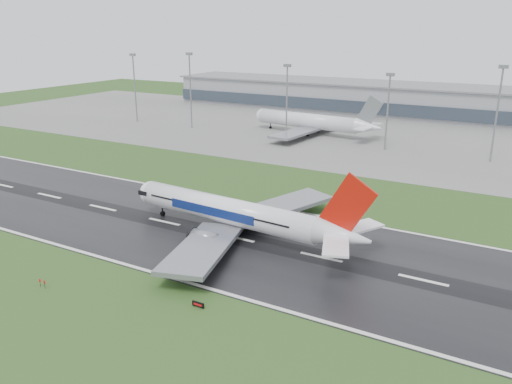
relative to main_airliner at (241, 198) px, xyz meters
The scene contains 12 objects.
ground 22.32m from the main_airliner, behind, with size 520.00×520.00×0.00m, color #254519.
runway 22.30m from the main_airliner, behind, with size 400.00×45.00×0.10m, color black.
apron 125.44m from the main_airliner, 99.40° to the left, with size 400.00×130.00×0.08m, color slate.
terminal 184.59m from the main_airliner, 96.36° to the left, with size 240.00×36.00×15.00m, color gray.
main_airliner is the anchor object (origin of this frame).
parked_airliner 116.44m from the main_airliner, 105.86° to the left, with size 60.74×56.55×17.80m, color silver, non-canonical shape.
runway_sign 31.99m from the main_airliner, 72.42° to the right, with size 2.30×0.26×1.04m, color black, non-canonical shape.
floodmast_0 154.14m from the main_airliner, 140.26° to the left, with size 0.64×0.64×31.05m, color gray.
floodmast_1 130.65m from the main_airliner, 131.00° to the left, with size 0.64×0.64×32.25m, color gray.
floodmast_2 105.51m from the main_airliner, 110.87° to the left, with size 0.64×0.64×28.89m, color gray.
floodmast_3 98.63m from the main_airliner, 87.80° to the left, with size 0.64×0.64×27.12m, color gray.
floodmast_4 106.64m from the main_airliner, 67.68° to the left, with size 0.64×0.64×31.19m, color gray.
Camera 1 is at (74.70, -88.21, 44.08)m, focal length 36.02 mm.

